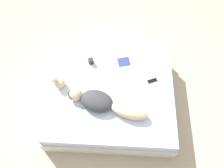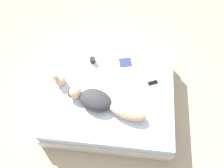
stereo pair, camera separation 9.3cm
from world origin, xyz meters
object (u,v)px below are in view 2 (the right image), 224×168
Objects in this scene: person at (102,103)px; coffee_mug at (93,60)px; cell_phone at (153,83)px; open_magazine at (127,69)px.

person is 0.81m from coffee_mug.
coffee_mug is at bearing 34.22° from person.
coffee_mug is 1.05m from cell_phone.
open_magazine is 0.59m from coffee_mug.
coffee_mug is (0.76, 0.27, -0.04)m from person.
open_magazine is 0.48m from cell_phone.
coffee_mug is at bearing 67.42° from open_magazine.
cell_phone is (-0.30, -1.01, -0.04)m from coffee_mug.
person is 9.85× the size of coffee_mug.
person is at bearing 141.58° from open_magazine.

